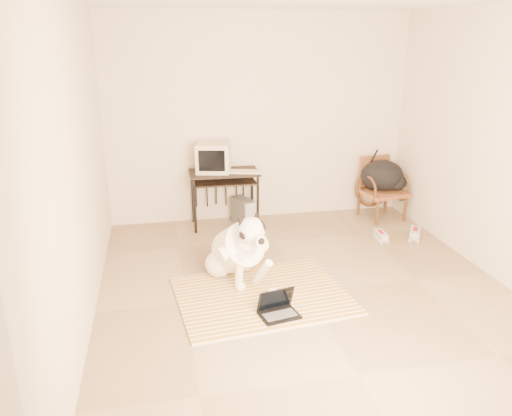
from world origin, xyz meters
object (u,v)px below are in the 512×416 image
object	(u,v)px
crt_monitor	(213,157)
rattan_chair	(381,188)
laptop	(278,309)
pc_tower	(243,212)
dog	(238,250)
backpack	(384,177)
computer_desk	(224,179)

from	to	relation	value
crt_monitor	rattan_chair	bearing A→B (deg)	-2.96
laptop	pc_tower	size ratio (longest dim) A/B	0.91
laptop	rattan_chair	bearing A→B (deg)	48.54
laptop	rattan_chair	distance (m)	3.05
dog	crt_monitor	bearing A→B (deg)	91.37
dog	pc_tower	bearing A→B (deg)	78.07
dog	laptop	world-z (taller)	dog
backpack	crt_monitor	bearing A→B (deg)	176.67
laptop	computer_desk	bearing A→B (deg)	93.33
pc_tower	computer_desk	bearing A→B (deg)	172.78
computer_desk	rattan_chair	distance (m)	2.16
laptop	pc_tower	world-z (taller)	pc_tower
crt_monitor	backpack	size ratio (longest dim) A/B	0.79
computer_desk	pc_tower	distance (m)	0.51
dog	pc_tower	xyz separation A→B (m)	(0.33, 1.56, -0.15)
dog	crt_monitor	xyz separation A→B (m)	(-0.04, 1.63, 0.59)
computer_desk	rattan_chair	xyz separation A→B (m)	(2.15, -0.08, -0.22)
computer_desk	backpack	distance (m)	2.17
dog	rattan_chair	size ratio (longest dim) A/B	1.28
pc_tower	dog	bearing A→B (deg)	-101.93
rattan_chair	pc_tower	bearing A→B (deg)	178.43
laptop	rattan_chair	world-z (taller)	rattan_chair
computer_desk	backpack	size ratio (longest dim) A/B	1.43
laptop	backpack	bearing A→B (deg)	48.02
computer_desk	backpack	bearing A→B (deg)	-2.60
crt_monitor	rattan_chair	world-z (taller)	crt_monitor
pc_tower	rattan_chair	world-z (taller)	rattan_chair
dog	computer_desk	distance (m)	1.62
pc_tower	backpack	distance (m)	1.97
computer_desk	crt_monitor	size ratio (longest dim) A/B	1.81
dog	laptop	size ratio (longest dim) A/B	2.75
pc_tower	backpack	bearing A→B (deg)	-2.03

